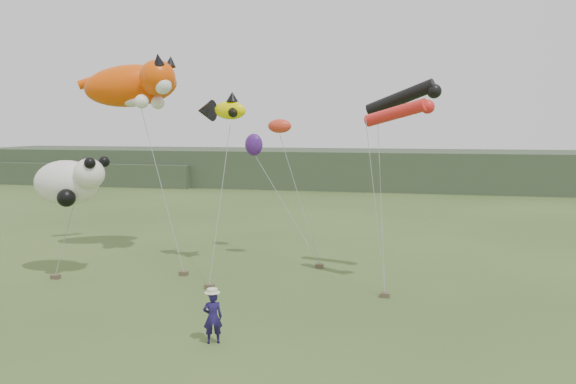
# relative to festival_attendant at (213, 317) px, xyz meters

# --- Properties ---
(ground) EXTENTS (120.00, 120.00, 0.00)m
(ground) POSITION_rel_festival_attendant_xyz_m (0.05, 1.76, -0.81)
(ground) COLOR #385123
(ground) RESTS_ON ground
(headland) EXTENTS (90.00, 13.00, 4.00)m
(headland) POSITION_rel_festival_attendant_xyz_m (-3.07, 46.45, 1.11)
(headland) COLOR #2D3D28
(headland) RESTS_ON ground
(festival_attendant) EXTENTS (0.70, 0.59, 1.62)m
(festival_attendant) POSITION_rel_festival_attendant_xyz_m (0.00, 0.00, 0.00)
(festival_attendant) COLOR #1A1348
(festival_attendant) RESTS_ON ground
(sandbag_anchors) EXTENTS (14.48, 4.63, 0.18)m
(sandbag_anchors) POSITION_rel_festival_attendant_xyz_m (-1.75, 6.75, -0.72)
(sandbag_anchors) COLOR brown
(sandbag_anchors) RESTS_ON ground
(cat_kite) EXTENTS (6.17, 3.81, 2.70)m
(cat_kite) POSITION_rel_festival_attendant_xyz_m (-7.78, 10.62, 7.87)
(cat_kite) COLOR #EB4A04
(cat_kite) RESTS_ON ground
(fish_kite) EXTENTS (2.61, 1.74, 1.33)m
(fish_kite) POSITION_rel_festival_attendant_xyz_m (-2.78, 9.01, 6.54)
(fish_kite) COLOR #FBF200
(fish_kite) RESTS_ON ground
(tube_kites) EXTENTS (3.21, 3.19, 1.98)m
(tube_kites) POSITION_rel_festival_attendant_xyz_m (5.45, 8.21, 6.74)
(tube_kites) COLOR black
(tube_kites) RESTS_ON ground
(panda_kite) EXTENTS (3.49, 2.26, 2.17)m
(panda_kite) POSITION_rel_festival_attendant_xyz_m (-8.80, 6.18, 3.38)
(panda_kite) COLOR white
(panda_kite) RESTS_ON ground
(misc_kites) EXTENTS (2.85, 2.50, 1.86)m
(misc_kites) POSITION_rel_festival_attendant_xyz_m (-1.40, 11.54, 5.26)
(misc_kites) COLOR red
(misc_kites) RESTS_ON ground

